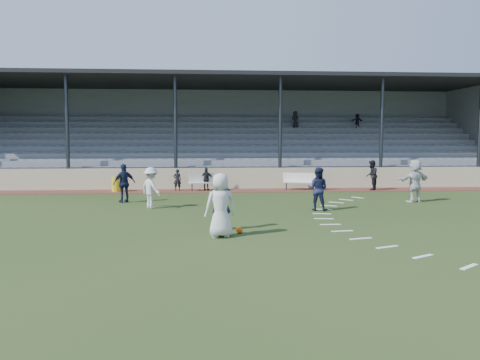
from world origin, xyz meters
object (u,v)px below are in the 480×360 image
object	(u,v)px
bench_left	(207,180)
football	(239,230)
trash_bin	(116,184)
official	(372,175)
bench_right	(301,180)
player_navy_lead	(222,202)
player_white_lead	(221,205)

from	to	relation	value
bench_left	football	size ratio (longest dim) A/B	10.14
football	trash_bin	bearing A→B (deg)	116.62
trash_bin	official	bearing A→B (deg)	-1.16
football	official	bearing A→B (deg)	54.15
football	bench_right	bearing A→B (deg)	69.86
bench_right	player_navy_lead	bearing A→B (deg)	-97.57
player_white_lead	official	bearing A→B (deg)	-141.29
bench_left	football	bearing A→B (deg)	-100.73
football	player_navy_lead	bearing A→B (deg)	134.29
trash_bin	official	size ratio (longest dim) A/B	0.48
football	bench_left	bearing A→B (deg)	94.49
bench_right	trash_bin	xyz separation A→B (m)	(-10.17, -0.16, -0.16)
bench_right	official	distance (m)	3.91
trash_bin	player_white_lead	xyz separation A→B (m)	(5.25, -12.14, 0.52)
bench_right	official	xyz separation A→B (m)	(3.88, -0.45, 0.27)
bench_left	bench_right	world-z (taller)	same
bench_left	official	bearing A→B (deg)	-18.94
bench_left	trash_bin	distance (m)	4.91
bench_right	bench_left	bearing A→B (deg)	-165.93
player_navy_lead	player_white_lead	bearing A→B (deg)	-113.35
official	bench_right	bearing A→B (deg)	-67.04
bench_left	trash_bin	world-z (taller)	bench_left
bench_left	player_white_lead	size ratio (longest dim) A/B	1.08
bench_left	bench_right	size ratio (longest dim) A/B	1.00
player_white_lead	player_navy_lead	world-z (taller)	player_white_lead
bench_left	football	world-z (taller)	bench_left
football	player_white_lead	size ratio (longest dim) A/B	0.11
player_navy_lead	bench_right	bearing A→B (deg)	47.03
bench_right	football	world-z (taller)	bench_right
player_white_lead	player_navy_lead	bearing A→B (deg)	-108.38
football	player_navy_lead	xyz separation A→B (m)	(-0.52, 0.53, 0.78)
trash_bin	football	distance (m)	13.03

